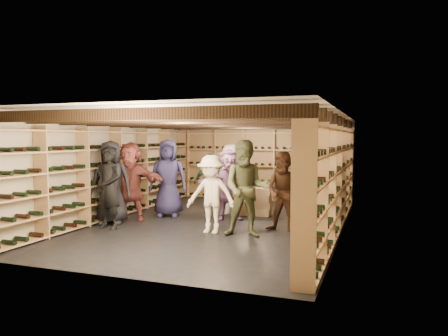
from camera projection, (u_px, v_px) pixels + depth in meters
name	position (u px, v px, depth m)	size (l,w,h in m)	color
ground	(216.00, 223.00, 9.79)	(8.00, 8.00, 0.00)	black
walls	(216.00, 170.00, 9.70)	(5.52, 8.02, 2.40)	tan
ceiling	(215.00, 116.00, 9.62)	(5.50, 8.00, 0.01)	beige
ceiling_joists	(215.00, 122.00, 9.63)	(5.40, 7.12, 0.18)	black
wine_rack_left	(116.00, 172.00, 10.57)	(0.32, 7.50, 2.15)	tan
wine_rack_right	(334.00, 179.00, 8.85)	(0.32, 7.50, 2.15)	tan
wine_rack_back	(260.00, 165.00, 13.31)	(4.70, 0.30, 2.15)	tan
crate_stack_left	(261.00, 202.00, 10.75)	(0.50, 0.34, 0.68)	tan
crate_stack_right	(245.00, 208.00, 10.90)	(0.59, 0.51, 0.34)	tan
crate_loose	(308.00, 206.00, 11.66)	(0.50, 0.33, 0.17)	tan
person_0	(111.00, 182.00, 9.69)	(0.91, 0.59, 1.85)	black
person_1	(109.00, 188.00, 9.15)	(0.62, 0.41, 1.71)	black
person_2	(246.00, 188.00, 8.41)	(0.91, 0.71, 1.88)	#4C512E
person_3	(211.00, 194.00, 8.76)	(1.01, 0.58, 1.57)	beige
person_4	(312.00, 197.00, 8.70)	(0.87, 0.36, 1.48)	#157172
person_5	(130.00, 181.00, 10.12)	(1.69, 0.54, 1.82)	brown
person_6	(168.00, 178.00, 10.62)	(0.92, 0.60, 1.88)	#26244B
person_8	(284.00, 192.00, 8.83)	(0.80, 0.62, 1.64)	#4C2C1A
person_9	(231.00, 179.00, 10.96)	(1.12, 0.65, 1.74)	#B6AEA7
person_10	(211.00, 183.00, 11.16)	(0.90, 0.37, 1.53)	#2A552F
person_11	(230.00, 184.00, 10.18)	(1.54, 0.49, 1.66)	#895A88
person_12	(319.00, 187.00, 9.71)	(0.80, 0.52, 1.64)	#36373B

